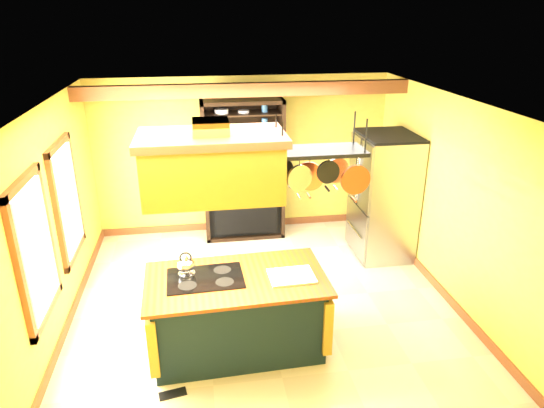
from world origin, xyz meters
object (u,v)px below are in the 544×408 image
object	(u,v)px
pot_rack	(320,163)
hutch	(243,184)
kitchen_island	(237,312)
refrigerator	(383,199)
range_hood	(212,164)

from	to	relation	value
pot_rack	hutch	world-z (taller)	pot_rack
kitchen_island	pot_rack	bearing A→B (deg)	-2.05
kitchen_island	refrigerator	bearing A→B (deg)	37.14
refrigerator	hutch	bearing A→B (deg)	152.59
refrigerator	hutch	distance (m)	2.35
range_hood	pot_rack	bearing A→B (deg)	0.00
kitchen_island	range_hood	world-z (taller)	range_hood
pot_rack	refrigerator	distance (m)	2.86
range_hood	refrigerator	size ratio (longest dim) A/B	0.76
kitchen_island	pot_rack	xyz separation A→B (m)	(0.91, -0.00, 1.75)
pot_rack	refrigerator	size ratio (longest dim) A/B	0.53
range_hood	pot_rack	size ratio (longest dim) A/B	1.42
refrigerator	hutch	xyz separation A→B (m)	(-2.09, 1.08, -0.03)
range_hood	hutch	distance (m)	3.44
hutch	pot_rack	bearing A→B (deg)	-80.58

